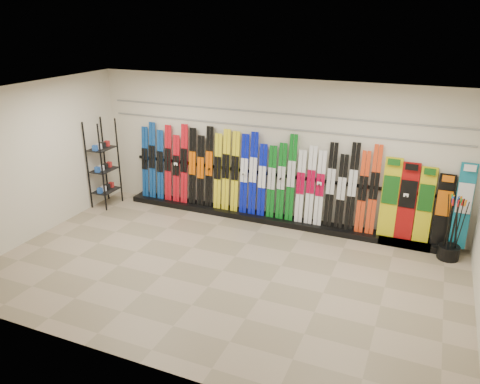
% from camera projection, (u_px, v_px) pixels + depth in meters
% --- Properties ---
extents(floor, '(8.00, 8.00, 0.00)m').
position_uv_depth(floor, '(222.00, 271.00, 8.12)').
color(floor, '#86775C').
rests_on(floor, ground).
extents(back_wall, '(8.00, 0.00, 8.00)m').
position_uv_depth(back_wall, '(272.00, 151.00, 9.73)').
color(back_wall, beige).
rests_on(back_wall, floor).
extents(left_wall, '(0.00, 5.00, 5.00)m').
position_uv_depth(left_wall, '(34.00, 162.00, 9.04)').
color(left_wall, beige).
rests_on(left_wall, floor).
extents(ceiling, '(8.00, 8.00, 0.00)m').
position_uv_depth(ceiling, '(220.00, 97.00, 7.05)').
color(ceiling, silver).
rests_on(ceiling, back_wall).
extents(ski_rack_base, '(8.00, 0.40, 0.12)m').
position_uv_depth(ski_rack_base, '(277.00, 220.00, 9.98)').
color(ski_rack_base, black).
rests_on(ski_rack_base, floor).
extents(skis, '(5.36, 0.20, 1.81)m').
position_uv_depth(skis, '(248.00, 175.00, 9.93)').
color(skis, navy).
rests_on(skis, ski_rack_base).
extents(snowboards, '(1.59, 0.24, 1.59)m').
position_uv_depth(snowboards, '(424.00, 204.00, 8.72)').
color(snowboards, gold).
rests_on(snowboards, ski_rack_base).
extents(accessory_rack, '(0.40, 0.60, 2.00)m').
position_uv_depth(accessory_rack, '(103.00, 164.00, 10.59)').
color(accessory_rack, black).
rests_on(accessory_rack, floor).
extents(pole_bin, '(0.38, 0.38, 0.25)m').
position_uv_depth(pole_bin, '(448.00, 252.00, 8.49)').
color(pole_bin, black).
rests_on(pole_bin, floor).
extents(ski_poles, '(0.34, 0.34, 1.18)m').
position_uv_depth(ski_poles, '(453.00, 228.00, 8.30)').
color(ski_poles, black).
rests_on(ski_poles, pole_bin).
extents(slatwall_rail_0, '(7.60, 0.02, 0.03)m').
position_uv_depth(slatwall_rail_0, '(272.00, 128.00, 9.54)').
color(slatwall_rail_0, gray).
rests_on(slatwall_rail_0, back_wall).
extents(slatwall_rail_1, '(7.60, 0.02, 0.03)m').
position_uv_depth(slatwall_rail_1, '(273.00, 113.00, 9.43)').
color(slatwall_rail_1, gray).
rests_on(slatwall_rail_1, back_wall).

